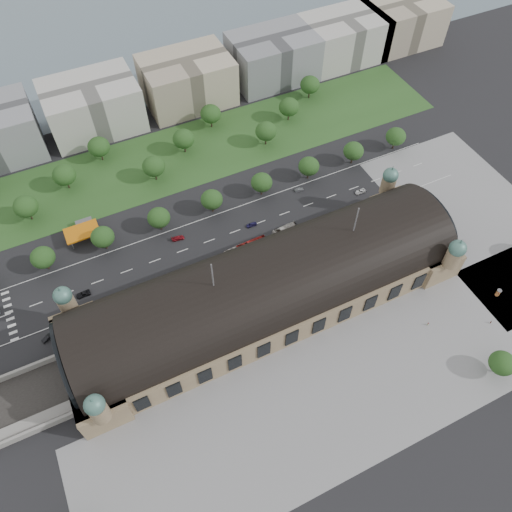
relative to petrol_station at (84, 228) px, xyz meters
name	(u,v)px	position (x,y,z in m)	size (l,w,h in m)	color
ground	(266,303)	(53.91, -65.28, -2.95)	(900.00, 900.00, 0.00)	black
station	(266,289)	(53.91, -65.28, 7.33)	(150.00, 48.40, 44.30)	#97835E
plaza_south	(349,391)	(63.91, -109.28, -2.95)	(190.00, 48.00, 0.12)	gray
plaza_east	(476,216)	(156.91, -65.28, -2.95)	(56.00, 100.00, 0.12)	gray
road_slab	(182,251)	(33.91, -27.28, -2.95)	(260.00, 26.00, 0.10)	black
grass_belt	(152,165)	(38.91, 27.72, -2.95)	(300.00, 45.00, 0.10)	#2B5321
petrol_station	(84,228)	(0.00, 0.00, 0.00)	(14.00, 13.00, 5.05)	orange
office_3	(93,106)	(23.91, 67.72, 9.05)	(45.00, 32.00, 24.00)	beige
office_4	(187,80)	(73.91, 67.72, 9.05)	(45.00, 32.00, 24.00)	#C0B296
office_5	(273,57)	(123.91, 67.72, 9.05)	(45.00, 32.00, 24.00)	gray
office_6	(343,38)	(168.91, 67.72, 9.05)	(45.00, 32.00, 24.00)	beige
office_7	(401,23)	(208.91, 67.72, 9.05)	(45.00, 32.00, 24.00)	#C0B296
tree_row_2	(43,257)	(-18.09, -12.28, 4.48)	(9.60, 9.60, 11.52)	#2D2116
tree_row_3	(103,237)	(5.91, -12.28, 4.48)	(9.60, 9.60, 11.52)	#2D2116
tree_row_4	(159,218)	(29.91, -12.28, 4.48)	(9.60, 9.60, 11.52)	#2D2116
tree_row_5	(212,200)	(53.91, -12.28, 4.48)	(9.60, 9.60, 11.52)	#2D2116
tree_row_6	(262,182)	(77.91, -12.28, 4.48)	(9.60, 9.60, 11.52)	#2D2116
tree_row_7	(309,166)	(101.91, -12.28, 4.48)	(9.60, 9.60, 11.52)	#2D2116
tree_row_8	(353,151)	(125.91, -12.28, 4.48)	(9.60, 9.60, 11.52)	#2D2116
tree_row_9	(396,136)	(149.91, -12.28, 4.48)	(9.60, 9.60, 11.52)	#2D2116
tree_belt_3	(26,206)	(-19.09, 17.72, 5.10)	(10.40, 10.40, 12.48)	#2D2116
tree_belt_4	(64,175)	(-0.09, 29.72, 5.10)	(10.40, 10.40, 12.48)	#2D2116
tree_belt_5	(99,147)	(18.91, 41.72, 5.10)	(10.40, 10.40, 12.48)	#2D2116
tree_belt_6	(154,166)	(37.91, 17.72, 5.10)	(10.40, 10.40, 12.48)	#2D2116
tree_belt_7	(184,139)	(56.91, 29.72, 5.10)	(10.40, 10.40, 12.48)	#2D2116
tree_belt_8	(211,114)	(75.91, 41.72, 5.10)	(10.40, 10.40, 12.48)	#2D2116
tree_belt_9	(266,131)	(94.91, 17.72, 5.10)	(10.40, 10.40, 12.48)	#2D2116
tree_belt_10	(289,107)	(113.91, 29.72, 5.10)	(10.40, 10.40, 12.48)	#2D2116
tree_belt_11	(310,85)	(132.91, 41.72, 5.10)	(10.40, 10.40, 12.48)	#2D2116
tree_plaza_s	(502,363)	(113.91, -125.28, 3.86)	(9.00, 9.00, 10.64)	#2D2116
traffic_car_2	(83,294)	(-8.52, -31.18, -2.18)	(2.55, 5.53, 1.54)	black
traffic_car_3	(178,238)	(34.45, -20.68, -2.17)	(2.18, 5.36, 1.56)	maroon
traffic_car_4	(251,225)	(65.65, -27.41, -2.16)	(1.86, 4.63, 1.58)	#1F1A4B
traffic_car_5	(299,190)	(94.37, -17.81, -2.28)	(1.42, 4.06, 1.34)	#57595E
traffic_car_6	(360,191)	(118.98, -30.89, -2.24)	(2.37, 5.14, 1.43)	silver
parked_car_0	(47,338)	(-25.03, -44.28, -2.20)	(1.58, 4.54, 1.50)	black
parked_car_1	(95,320)	(-7.24, -44.28, -2.24)	(2.36, 5.12, 1.42)	maroon
parked_car_2	(113,304)	(0.64, -40.28, -2.28)	(1.88, 4.61, 1.34)	#172141
parked_car_3	(112,313)	(-0.87, -44.28, -2.28)	(1.58, 3.92, 1.34)	#585A60
parked_car_4	(160,286)	(19.74, -40.53, -2.23)	(1.52, 4.36, 1.44)	white
parked_car_5	(122,309)	(3.09, -44.28, -2.26)	(2.27, 4.93, 1.37)	gray
parked_car_6	(176,287)	(25.12, -43.82, -2.18)	(2.16, 5.31, 1.54)	black
bus_west	(252,245)	(60.64, -38.28, -1.08)	(3.14, 13.40, 3.73)	red
bus_mid	(237,250)	(53.98, -37.87, -1.42)	(2.58, 11.01, 3.07)	beige
bus_east	(285,230)	(77.06, -36.73, -1.38)	(2.64, 11.28, 3.14)	beige
advertising_column	(498,293)	(136.58, -100.93, -1.18)	(1.79, 1.79, 3.40)	#E14A38
pedestrian_0	(428,324)	(104.07, -99.97, -2.15)	(0.79, 0.45, 1.61)	gray
pedestrian_1	(491,322)	(125.79, -109.52, -2.16)	(0.57, 0.38, 1.58)	gray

